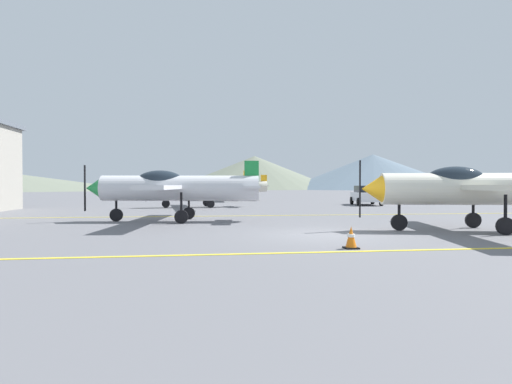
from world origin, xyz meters
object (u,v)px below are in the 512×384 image
object	(u,v)px
car_sedan	(366,195)
airplane_near	(473,188)
airplane_back	(231,186)
airplane_far	(202,186)
airplane_mid	(174,187)
traffic_cone_front	(351,238)

from	to	relation	value
car_sedan	airplane_near	bearing A→B (deg)	-101.48
airplane_back	car_sedan	size ratio (longest dim) A/B	2.04
airplane_near	airplane_far	world-z (taller)	same
airplane_near	airplane_back	size ratio (longest dim) A/B	1.00
airplane_back	airplane_near	bearing A→B (deg)	-77.69
airplane_mid	traffic_cone_front	bearing A→B (deg)	-59.86
airplane_near	car_sedan	world-z (taller)	airplane_near
airplane_back	airplane_far	bearing A→B (deg)	-103.51
traffic_cone_front	airplane_near	bearing A→B (deg)	30.01
airplane_far	airplane_back	bearing A→B (deg)	76.49
car_sedan	traffic_cone_front	world-z (taller)	car_sedan
airplane_back	airplane_mid	bearing A→B (deg)	-99.93
airplane_near	traffic_cone_front	size ratio (longest dim) A/B	15.72
airplane_far	airplane_mid	bearing A→B (deg)	-95.96
airplane_back	car_sedan	xyz separation A→B (m)	(10.53, -11.20, -0.72)
airplane_near	airplane_mid	distance (m)	12.27
airplane_near	airplane_back	bearing A→B (deg)	102.31
airplane_near	airplane_mid	size ratio (longest dim) A/B	1.00
car_sedan	traffic_cone_front	size ratio (longest dim) A/B	7.70
traffic_cone_front	car_sedan	bearing A→B (deg)	66.62
airplane_mid	airplane_far	distance (m)	12.01
airplane_mid	car_sedan	distance (m)	20.25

